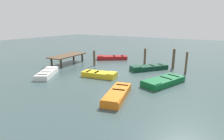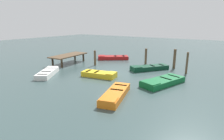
# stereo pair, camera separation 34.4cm
# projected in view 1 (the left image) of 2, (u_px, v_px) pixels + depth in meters

# --- Properties ---
(ground_plane) EXTENTS (80.00, 80.00, 0.00)m
(ground_plane) POSITION_uv_depth(u_px,v_px,m) (112.00, 74.00, 15.72)
(ground_plane) COLOR #384C4C
(dock_segment) EXTENTS (4.44, 2.12, 0.95)m
(dock_segment) POSITION_uv_depth(u_px,v_px,m) (68.00, 56.00, 19.47)
(dock_segment) COLOR brown
(dock_segment) RESTS_ON ground_plane
(rowboat_yellow) EXTENTS (1.54, 2.97, 0.46)m
(rowboat_yellow) POSITION_uv_depth(u_px,v_px,m) (99.00, 74.00, 14.84)
(rowboat_yellow) COLOR gold
(rowboat_yellow) RESTS_ON ground_plane
(rowboat_white) EXTENTS (3.10, 2.48, 0.46)m
(rowboat_white) POSITION_uv_depth(u_px,v_px,m) (47.00, 73.00, 15.14)
(rowboat_white) COLOR silver
(rowboat_white) RESTS_ON ground_plane
(rowboat_dark_green) EXTENTS (3.53, 2.98, 0.46)m
(rowboat_dark_green) POSITION_uv_depth(u_px,v_px,m) (149.00, 67.00, 17.06)
(rowboat_dark_green) COLOR #0C3823
(rowboat_dark_green) RESTS_ON ground_plane
(rowboat_red) EXTENTS (3.14, 3.62, 0.46)m
(rowboat_red) POSITION_uv_depth(u_px,v_px,m) (112.00, 57.00, 21.97)
(rowboat_red) COLOR maroon
(rowboat_red) RESTS_ON ground_plane
(rowboat_orange) EXTENTS (3.43, 1.85, 0.46)m
(rowboat_orange) POSITION_uv_depth(u_px,v_px,m) (117.00, 94.00, 10.71)
(rowboat_orange) COLOR orange
(rowboat_orange) RESTS_ON ground_plane
(rowboat_green) EXTENTS (3.79, 2.43, 0.46)m
(rowboat_green) POSITION_uv_depth(u_px,v_px,m) (163.00, 81.00, 13.09)
(rowboat_green) COLOR #0F602D
(rowboat_green) RESTS_ON ground_plane
(mooring_piling_near_left) EXTENTS (0.18, 0.18, 1.88)m
(mooring_piling_near_left) POSITION_uv_depth(u_px,v_px,m) (186.00, 63.00, 15.70)
(mooring_piling_near_left) COLOR brown
(mooring_piling_near_left) RESTS_ON ground_plane
(mooring_piling_near_right) EXTENTS (0.24, 0.24, 1.67)m
(mooring_piling_near_right) POSITION_uv_depth(u_px,v_px,m) (145.00, 56.00, 19.28)
(mooring_piling_near_right) COLOR brown
(mooring_piling_near_right) RESTS_ON ground_plane
(mooring_piling_mid_left) EXTENTS (0.25, 0.25, 1.88)m
(mooring_piling_mid_left) POSITION_uv_depth(u_px,v_px,m) (174.00, 59.00, 17.51)
(mooring_piling_mid_left) COLOR brown
(mooring_piling_mid_left) RESTS_ON ground_plane
(mooring_piling_center) EXTENTS (0.23, 0.23, 1.55)m
(mooring_piling_center) POSITION_uv_depth(u_px,v_px,m) (94.00, 58.00, 18.66)
(mooring_piling_center) COLOR brown
(mooring_piling_center) RESTS_ON ground_plane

